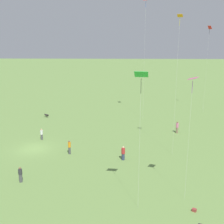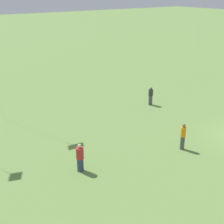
# 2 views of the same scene
# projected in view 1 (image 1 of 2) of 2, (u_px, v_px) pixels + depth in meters

# --- Properties ---
(ground_plane) EXTENTS (240.00, 240.00, 0.00)m
(ground_plane) POSITION_uv_depth(u_px,v_px,m) (34.00, 149.00, 42.19)
(ground_plane) COLOR #6B8E47
(person_0) EXTENTS (0.47, 0.47, 1.86)m
(person_0) POSITION_uv_depth(u_px,v_px,m) (69.00, 147.00, 40.29)
(person_0) COLOR #4C4C51
(person_0) RESTS_ON ground_plane
(person_1) EXTENTS (0.58, 0.58, 1.86)m
(person_1) POSITION_uv_depth(u_px,v_px,m) (177.00, 127.00, 48.20)
(person_1) COLOR #847056
(person_1) RESTS_ON ground_plane
(person_2) EXTENTS (0.46, 0.46, 1.72)m
(person_2) POSITION_uv_depth(u_px,v_px,m) (20.00, 175.00, 33.05)
(person_2) COLOR #4C4C51
(person_2) RESTS_ON ground_plane
(person_3) EXTENTS (0.50, 0.50, 1.66)m
(person_3) POSITION_uv_depth(u_px,v_px,m) (42.00, 134.00, 45.43)
(person_3) COLOR #4C4C51
(person_3) RESTS_ON ground_plane
(person_4) EXTENTS (0.53, 0.53, 1.78)m
(person_4) POSITION_uv_depth(u_px,v_px,m) (123.00, 153.00, 38.54)
(person_4) COLOR #333D5B
(person_4) RESTS_ON ground_plane
(kite_1) EXTENTS (1.09, 1.08, 11.83)m
(kite_1) POSITION_uv_depth(u_px,v_px,m) (192.00, 85.00, 27.06)
(kite_1) COLOR #E54C99
(kite_1) RESTS_ON ground_plane
(kite_2) EXTENTS (1.01, 1.01, 20.30)m
(kite_2) POSITION_uv_depth(u_px,v_px,m) (146.00, 11.00, 51.07)
(kite_2) COLOR red
(kite_2) RESTS_ON ground_plane
(kite_4) EXTENTS (0.72, 0.77, 17.39)m
(kite_4) POSITION_uv_depth(u_px,v_px,m) (179.00, 31.00, 36.28)
(kite_4) COLOR orange
(kite_4) RESTS_ON ground_plane
(kite_5) EXTENTS (1.11, 1.24, 12.58)m
(kite_5) POSITION_uv_depth(u_px,v_px,m) (141.00, 79.00, 25.46)
(kite_5) COLOR green
(kite_5) RESTS_ON ground_plane
(kite_7) EXTENTS (0.84, 0.78, 16.12)m
(kite_7) POSITION_uv_depth(u_px,v_px,m) (209.00, 34.00, 56.66)
(kite_7) COLOR red
(kite_7) RESTS_ON ground_plane
(dog_0) EXTENTS (0.62, 0.85, 0.62)m
(dog_0) POSITION_uv_depth(u_px,v_px,m) (46.00, 115.00, 56.70)
(dog_0) COLOR black
(dog_0) RESTS_ON ground_plane
(picnic_bag_1) EXTENTS (0.45, 0.47, 0.26)m
(picnic_bag_1) POSITION_uv_depth(u_px,v_px,m) (194.00, 210.00, 27.95)
(picnic_bag_1) COLOR #933833
(picnic_bag_1) RESTS_ON ground_plane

